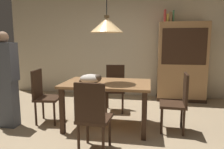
% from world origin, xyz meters
% --- Properties ---
extents(ground, '(10.00, 10.00, 0.00)m').
position_xyz_m(ground, '(0.00, 0.00, 0.00)').
color(ground, tan).
extents(back_wall, '(6.40, 0.10, 2.90)m').
position_xyz_m(back_wall, '(0.00, 2.65, 1.45)').
color(back_wall, beige).
rests_on(back_wall, ground).
extents(dining_table, '(1.40, 0.90, 0.75)m').
position_xyz_m(dining_table, '(-0.08, 0.44, 0.65)').
color(dining_table, olive).
rests_on(dining_table, ground).
extents(chair_left_side, '(0.44, 0.44, 0.93)m').
position_xyz_m(chair_left_side, '(-1.21, 0.43, 0.51)').
color(chair_left_side, '#382316').
rests_on(chair_left_side, ground).
extents(chair_near_front, '(0.42, 0.42, 0.93)m').
position_xyz_m(chair_near_front, '(-0.09, -0.44, 0.51)').
color(chair_near_front, '#382316').
rests_on(chair_near_front, ground).
extents(chair_far_back, '(0.44, 0.44, 0.93)m').
position_xyz_m(chair_far_back, '(-0.09, 1.32, 0.51)').
color(chair_far_back, '#382316').
rests_on(chair_far_back, ground).
extents(chair_right_side, '(0.42, 0.42, 0.93)m').
position_xyz_m(chair_right_side, '(1.05, 0.44, 0.51)').
color(chair_right_side, '#382316').
rests_on(chair_right_side, ground).
extents(cat_sleeping, '(0.39, 0.25, 0.16)m').
position_xyz_m(cat_sleeping, '(-0.30, 0.31, 0.83)').
color(cat_sleeping, beige).
rests_on(cat_sleeping, dining_table).
extents(pendant_lamp, '(0.52, 0.52, 1.30)m').
position_xyz_m(pendant_lamp, '(-0.08, 0.44, 1.66)').
color(pendant_lamp, '#E5B775').
extents(hutch_bookcase, '(1.12, 0.45, 1.85)m').
position_xyz_m(hutch_bookcase, '(1.35, 2.32, 0.89)').
color(hutch_bookcase, '#A87A4C').
rests_on(hutch_bookcase, ground).
extents(book_red_tall, '(0.04, 0.22, 0.28)m').
position_xyz_m(book_red_tall, '(0.92, 2.32, 1.99)').
color(book_red_tall, '#B73833').
rests_on(book_red_tall, hutch_bookcase).
extents(book_yellow_short, '(0.04, 0.20, 0.18)m').
position_xyz_m(book_yellow_short, '(0.97, 2.32, 1.94)').
color(book_yellow_short, gold).
rests_on(book_yellow_short, hutch_bookcase).
extents(book_brown_thick, '(0.06, 0.24, 0.22)m').
position_xyz_m(book_brown_thick, '(1.04, 2.32, 1.96)').
color(book_brown_thick, brown).
rests_on(book_brown_thick, hutch_bookcase).
extents(book_green_slim, '(0.03, 0.20, 0.26)m').
position_xyz_m(book_green_slim, '(1.10, 2.32, 1.98)').
color(book_green_slim, '#427A4C').
rests_on(book_green_slim, hutch_bookcase).
extents(person_standing, '(0.36, 0.22, 1.57)m').
position_xyz_m(person_standing, '(-1.70, 0.16, 0.79)').
color(person_standing, '#4C515B').
rests_on(person_standing, ground).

